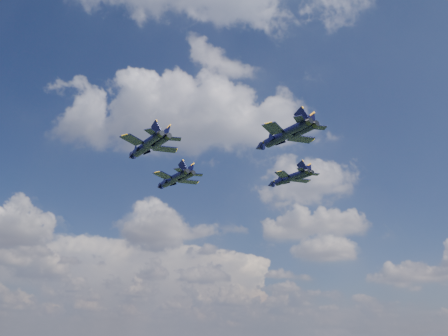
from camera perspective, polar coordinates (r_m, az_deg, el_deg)
jet_lead at (r=104.24m, az=-7.04°, el=-1.69°), size 13.11×13.93×3.68m
jet_left at (r=85.83m, az=-10.54°, el=2.55°), size 12.91×13.88×3.65m
jet_right at (r=104.48m, az=7.91°, el=-1.52°), size 12.33×12.71×3.41m
jet_slot at (r=79.88m, az=7.03°, el=3.89°), size 13.05×14.02×3.69m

